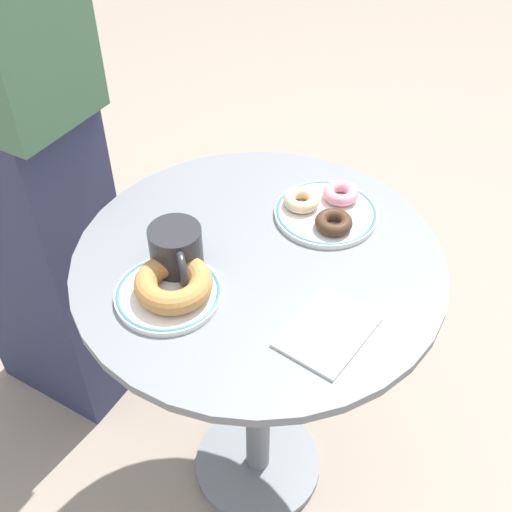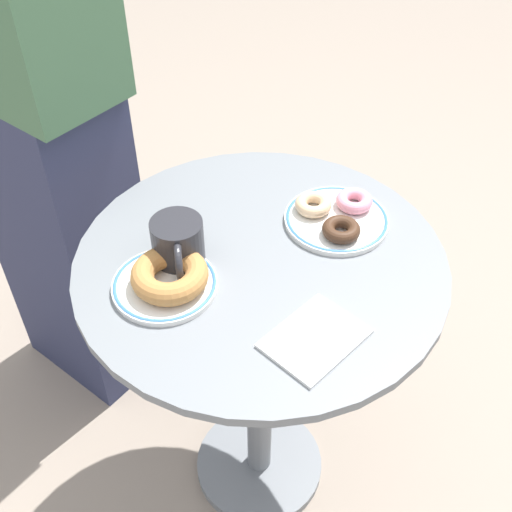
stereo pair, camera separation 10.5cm
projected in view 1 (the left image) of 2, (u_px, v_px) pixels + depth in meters
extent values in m
cube|color=gray|center=(258.00, 468.00, 1.59)|extent=(7.00, 7.00, 0.02)
cylinder|color=slate|center=(259.00, 261.00, 1.10)|extent=(0.64, 0.64, 0.02)
cylinder|color=slate|center=(258.00, 379.00, 1.33)|extent=(0.06, 0.06, 0.67)
cylinder|color=slate|center=(258.00, 463.00, 1.57)|extent=(0.31, 0.31, 0.03)
cylinder|color=white|center=(168.00, 294.00, 1.02)|extent=(0.17, 0.17, 0.01)
torus|color=#3D75BC|center=(168.00, 293.00, 1.02)|extent=(0.17, 0.17, 0.01)
cylinder|color=white|center=(326.00, 213.00, 1.17)|extent=(0.19, 0.19, 0.01)
torus|color=#3D75BC|center=(326.00, 212.00, 1.17)|extent=(0.19, 0.19, 0.01)
torus|color=#BC7F42|center=(173.00, 283.00, 1.01)|extent=(0.14, 0.14, 0.04)
torus|color=pink|center=(341.00, 193.00, 1.19)|extent=(0.08, 0.08, 0.02)
torus|color=#E0B789|center=(302.00, 200.00, 1.17)|extent=(0.09, 0.09, 0.02)
torus|color=#422819|center=(334.00, 222.00, 1.13)|extent=(0.08, 0.08, 0.02)
cube|color=white|center=(327.00, 332.00, 0.97)|extent=(0.16, 0.13, 0.01)
cylinder|color=#28282D|center=(176.00, 250.00, 1.05)|extent=(0.09, 0.09, 0.09)
torus|color=#28282D|center=(182.00, 268.00, 1.01)|extent=(0.04, 0.06, 0.07)
cube|color=#2D3351|center=(44.00, 262.00, 1.51)|extent=(0.30, 0.38, 0.84)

